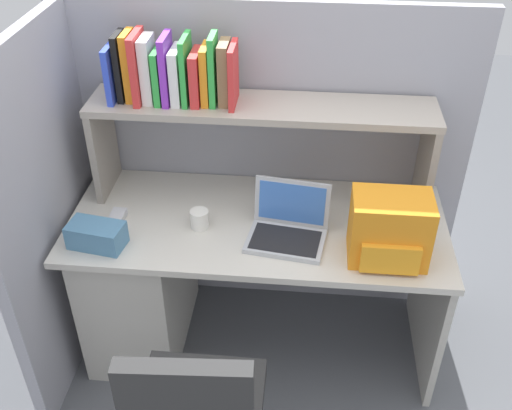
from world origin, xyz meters
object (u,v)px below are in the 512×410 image
object	(u,v)px
backpack	(390,230)
computer_mouse	(117,217)
laptop	(288,226)
tissue_box	(97,235)
paper_cup	(200,219)

from	to	relation	value
backpack	computer_mouse	world-z (taller)	backpack
laptop	computer_mouse	bearing A→B (deg)	176.90
computer_mouse	tissue_box	size ratio (longest dim) A/B	0.47
backpack	laptop	bearing A→B (deg)	166.46
laptop	computer_mouse	xyz separation A→B (m)	(-0.73, 0.04, -0.03)
tissue_box	backpack	bearing A→B (deg)	11.07
backpack	computer_mouse	size ratio (longest dim) A/B	2.88
laptop	paper_cup	world-z (taller)	laptop
paper_cup	tissue_box	bearing A→B (deg)	-157.80
computer_mouse	tissue_box	bearing A→B (deg)	-99.46
backpack	tissue_box	size ratio (longest dim) A/B	1.36
computer_mouse	backpack	bearing A→B (deg)	-5.94
laptop	tissue_box	bearing A→B (deg)	-170.32
laptop	paper_cup	size ratio (longest dim) A/B	4.23
laptop	tissue_box	distance (m)	0.77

